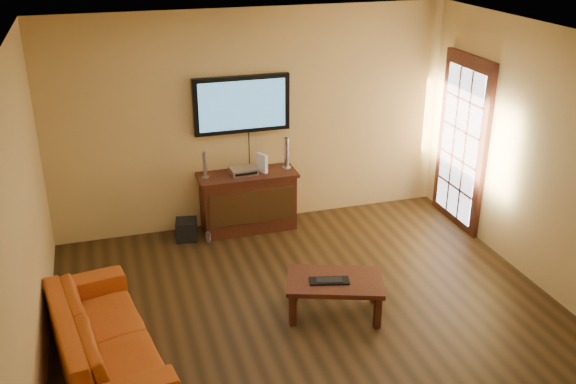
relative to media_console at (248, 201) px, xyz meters
name	(u,v)px	position (x,y,z in m)	size (l,w,h in m)	color
ground_plane	(320,326)	(0.15, -2.26, -0.38)	(5.00, 5.00, 0.00)	black
room_walls	(301,141)	(0.15, -1.63, 1.31)	(5.00, 5.00, 5.00)	tan
french_door	(462,144)	(2.61, -0.56, 0.67)	(0.07, 1.02, 2.22)	#33140B
media_console	(248,201)	(0.00, 0.00, 0.00)	(1.22, 0.47, 0.75)	#33140B
television	(242,105)	(0.00, 0.19, 1.19)	(1.18, 0.08, 0.70)	black
coffee_table	(335,284)	(0.36, -2.09, -0.04)	(1.07, 0.84, 0.39)	#33140B
sofa	(103,326)	(-1.84, -2.22, 0.01)	(1.98, 0.58, 0.77)	#B04A13
speaker_left	(205,166)	(-0.51, 0.03, 0.52)	(0.09, 0.09, 0.32)	silver
speaker_right	(286,154)	(0.51, 0.04, 0.56)	(0.11, 0.11, 0.40)	silver
av_receiver	(244,171)	(-0.04, 0.02, 0.41)	(0.32, 0.23, 0.07)	silver
game_console	(262,163)	(0.19, 0.01, 0.49)	(0.05, 0.17, 0.23)	white
subwoofer	(187,230)	(-0.79, -0.06, -0.25)	(0.25, 0.25, 0.25)	black
bottle	(208,238)	(-0.57, -0.28, -0.29)	(0.06, 0.06, 0.18)	white
keyboard	(329,281)	(0.30, -2.11, 0.02)	(0.41, 0.24, 0.02)	black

